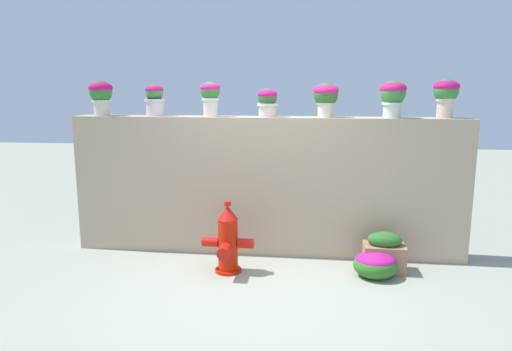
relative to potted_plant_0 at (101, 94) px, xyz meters
name	(u,v)px	position (x,y,z in m)	size (l,w,h in m)	color
ground_plane	(257,284)	(2.13, -1.03, -2.02)	(24.00, 24.00, 0.00)	#999D8C
stone_wall	(267,186)	(2.13, 0.02, -1.15)	(4.91, 0.38, 1.74)	tan
potted_plant_0	(101,94)	(0.00, 0.00, 0.00)	(0.30, 0.30, 0.44)	beige
potted_plant_1	(155,98)	(0.69, 0.04, -0.05)	(0.26, 0.26, 0.40)	silver
potted_plant_2	(210,95)	(1.42, 0.01, -0.01)	(0.25, 0.25, 0.43)	silver
potted_plant_3	(267,101)	(2.14, 0.01, -0.08)	(0.25, 0.25, 0.35)	beige
potted_plant_4	(326,96)	(2.84, 0.02, -0.02)	(0.31, 0.31, 0.41)	beige
potted_plant_5	(393,95)	(3.63, -0.01, -0.01)	(0.31, 0.31, 0.44)	silver
potted_plant_6	(446,93)	(4.25, 0.05, 0.02)	(0.30, 0.30, 0.46)	beige
fire_hydrant	(228,241)	(1.76, -0.73, -1.65)	(0.60, 0.47, 0.84)	red
flower_bush_left	(375,264)	(3.43, -0.66, -1.87)	(0.50, 0.45, 0.29)	#326F25
planter_box	(384,253)	(3.55, -0.48, -1.80)	(0.47, 0.32, 0.47)	#9C7255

